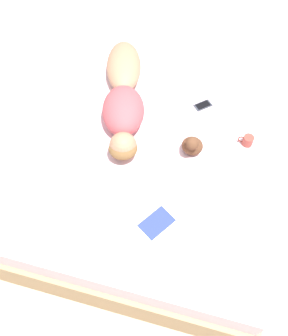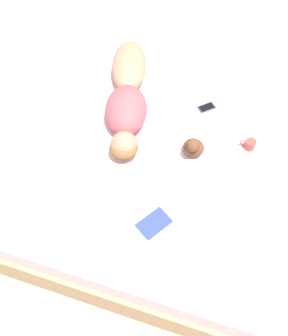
# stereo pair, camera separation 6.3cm
# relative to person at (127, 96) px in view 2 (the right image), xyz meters

# --- Properties ---
(ground_plane) EXTENTS (12.00, 12.00, 0.00)m
(ground_plane) POSITION_rel_person_xyz_m (-0.30, 0.27, -0.62)
(ground_plane) COLOR #B7A88E
(bed) EXTENTS (1.83, 2.14, 0.53)m
(bed) POSITION_rel_person_xyz_m (-0.30, 0.27, -0.36)
(bed) COLOR tan
(bed) RESTS_ON ground_plane
(person) EXTENTS (0.55, 1.17, 0.21)m
(person) POSITION_rel_person_xyz_m (0.00, 0.00, 0.00)
(person) COLOR #A37556
(person) RESTS_ON bed
(open_magazine) EXTENTS (0.51, 0.48, 0.01)m
(open_magazine) POSITION_rel_person_xyz_m (-0.56, 0.92, -0.09)
(open_magazine) COLOR silver
(open_magazine) RESTS_ON bed
(coffee_mug) EXTENTS (0.11, 0.07, 0.08)m
(coffee_mug) POSITION_rel_person_xyz_m (-0.93, 0.11, -0.06)
(coffee_mug) COLOR #993D33
(coffee_mug) RESTS_ON bed
(cell_phone) EXTENTS (0.14, 0.14, 0.01)m
(cell_phone) POSITION_rel_person_xyz_m (-0.57, -0.16, -0.09)
(cell_phone) COLOR #333842
(cell_phone) RESTS_ON bed
(plush_toy) EXTENTS (0.15, 0.16, 0.20)m
(plush_toy) POSITION_rel_person_xyz_m (-0.57, 0.28, -0.01)
(plush_toy) COLOR brown
(plush_toy) RESTS_ON bed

